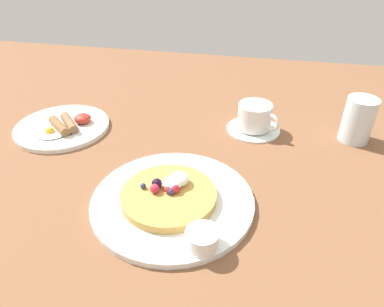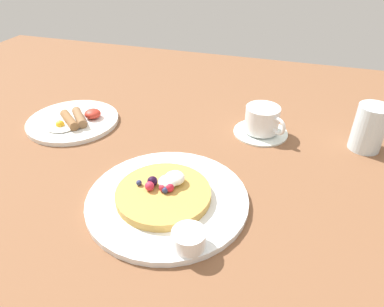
# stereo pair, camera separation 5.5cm
# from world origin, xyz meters

# --- Properties ---
(ground_plane) EXTENTS (1.96, 1.53, 0.03)m
(ground_plane) POSITION_xyz_m (0.00, 0.00, -0.01)
(ground_plane) COLOR brown
(pancake_plate) EXTENTS (0.29, 0.29, 0.01)m
(pancake_plate) POSITION_xyz_m (0.03, -0.06, 0.01)
(pancake_plate) COLOR white
(pancake_plate) RESTS_ON ground_plane
(pancake_with_berries) EXTENTS (0.17, 0.17, 0.04)m
(pancake_with_berries) POSITION_xyz_m (0.02, -0.07, 0.02)
(pancake_with_berries) COLOR #C09343
(pancake_with_berries) RESTS_ON pancake_plate
(syrup_ramekin) EXTENTS (0.05, 0.05, 0.03)m
(syrup_ramekin) POSITION_xyz_m (0.10, -0.16, 0.03)
(syrup_ramekin) COLOR white
(syrup_ramekin) RESTS_ON pancake_plate
(breakfast_plate) EXTENTS (0.22, 0.22, 0.01)m
(breakfast_plate) POSITION_xyz_m (-0.30, 0.14, 0.01)
(breakfast_plate) COLOR white
(breakfast_plate) RESTS_ON ground_plane
(fried_breakfast) EXTENTS (0.10, 0.12, 0.02)m
(fried_breakfast) POSITION_xyz_m (-0.28, 0.13, 0.02)
(fried_breakfast) COLOR brown
(fried_breakfast) RESTS_ON breakfast_plate
(coffee_saucer) EXTENTS (0.13, 0.13, 0.01)m
(coffee_saucer) POSITION_xyz_m (0.15, 0.23, 0.00)
(coffee_saucer) COLOR white
(coffee_saucer) RESTS_ON ground_plane
(coffee_cup) EXTENTS (0.10, 0.08, 0.06)m
(coffee_cup) POSITION_xyz_m (0.15, 0.23, 0.04)
(coffee_cup) COLOR white
(coffee_cup) RESTS_ON coffee_saucer
(water_glass) EXTENTS (0.07, 0.07, 0.10)m
(water_glass) POSITION_xyz_m (0.38, 0.23, 0.05)
(water_glass) COLOR silver
(water_glass) RESTS_ON ground_plane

